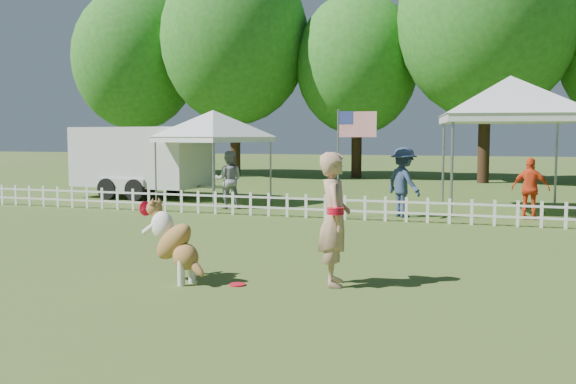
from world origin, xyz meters
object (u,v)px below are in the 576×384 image
at_px(canopy_tent_right, 508,146).
at_px(spectator_c, 530,189).
at_px(frisbee_on_turf, 237,285).
at_px(flag_pole, 338,164).
at_px(canopy_tent_left, 214,158).
at_px(spectator_a, 229,180).
at_px(spectator_b, 403,182).
at_px(dog, 175,242).
at_px(cargo_trailer, 142,162).
at_px(handler, 334,219).

bearing_deg(canopy_tent_right, spectator_c, -78.53).
bearing_deg(frisbee_on_turf, flag_pole, 94.16).
distance_m(canopy_tent_left, spectator_a, 1.66).
bearing_deg(spectator_b, spectator_a, 39.69).
distance_m(dog, cargo_trailer, 12.94).
distance_m(canopy_tent_left, flag_pole, 4.90).
distance_m(handler, frisbee_on_turf, 1.61).
distance_m(cargo_trailer, flag_pole, 8.10).
relative_size(frisbee_on_turf, canopy_tent_right, 0.06).
xyz_separation_m(frisbee_on_turf, spectator_c, (4.02, 8.75, 0.75)).
height_order(dog, frisbee_on_turf, dog).
height_order(frisbee_on_turf, canopy_tent_right, canopy_tent_right).
relative_size(cargo_trailer, spectator_b, 3.08).
distance_m(canopy_tent_right, spectator_a, 7.69).
relative_size(handler, dog, 1.60).
bearing_deg(spectator_b, handler, 134.98).
bearing_deg(flag_pole, frisbee_on_turf, -83.21).
height_order(spectator_b, spectator_c, spectator_b).
xyz_separation_m(canopy_tent_left, spectator_a, (1.03, -1.17, -0.57)).
relative_size(handler, spectator_c, 1.20).
height_order(dog, spectator_b, spectator_b).
distance_m(handler, spectator_c, 8.75).
xyz_separation_m(handler, spectator_a, (-5.22, 8.10, -0.10)).
bearing_deg(flag_pole, spectator_a, 167.58).
height_order(frisbee_on_turf, spectator_b, spectator_b).
height_order(handler, canopy_tent_left, canopy_tent_left).
height_order(handler, dog, handler).
relative_size(frisbee_on_turf, flag_pole, 0.08).
height_order(dog, flag_pole, flag_pole).
relative_size(dog, spectator_b, 0.65).
bearing_deg(cargo_trailer, canopy_tent_left, -12.13).
relative_size(spectator_b, spectator_c, 1.16).
distance_m(handler, spectator_a, 9.64).
relative_size(spectator_a, spectator_c, 1.07).
xyz_separation_m(flag_pole, spectator_c, (4.58, 1.11, -0.60)).
bearing_deg(canopy_tent_left, flag_pole, -5.35).
bearing_deg(spectator_c, cargo_trailer, 0.70).
bearing_deg(canopy_tent_left, handler, -36.18).
xyz_separation_m(frisbee_on_turf, canopy_tent_right, (3.48, 10.18, 1.77)).
bearing_deg(spectator_b, canopy_tent_right, -99.24).
bearing_deg(spectator_a, canopy_tent_left, -67.59).
bearing_deg(handler, cargo_trailer, 24.26).
bearing_deg(spectator_c, dog, 70.59).
relative_size(dog, cargo_trailer, 0.21).
height_order(canopy_tent_right, spectator_b, canopy_tent_right).
height_order(frisbee_on_turf, canopy_tent_left, canopy_tent_left).
height_order(handler, spectator_b, handler).
xyz_separation_m(dog, cargo_trailer, (-7.16, 10.76, 0.62)).
xyz_separation_m(handler, flag_pole, (-1.81, 7.19, 0.44)).
bearing_deg(canopy_tent_left, dog, -47.55).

